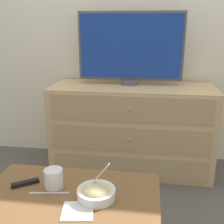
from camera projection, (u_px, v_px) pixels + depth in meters
ground_plane at (134, 154)px, 2.80m from camera, size 12.00×12.00×0.00m
wall_back at (137, 17)px, 2.44m from camera, size 12.00×0.05×2.60m
dresser at (131, 129)px, 2.43m from camera, size 1.35×0.51×0.75m
tv at (131, 48)px, 2.30m from camera, size 0.86×0.15×0.59m
coffee_table at (71, 211)px, 1.31m from camera, size 0.81×0.47×0.50m
takeout_bowl at (96, 192)px, 1.25m from camera, size 0.17×0.17×0.16m
drink_cup at (54, 179)px, 1.33m from camera, size 0.09×0.09×0.09m
napkin at (78, 211)px, 1.17m from camera, size 0.15×0.15×0.00m
knife at (49, 193)px, 1.29m from camera, size 0.18×0.04×0.00m
remote_control at (25, 183)px, 1.36m from camera, size 0.12×0.10×0.02m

